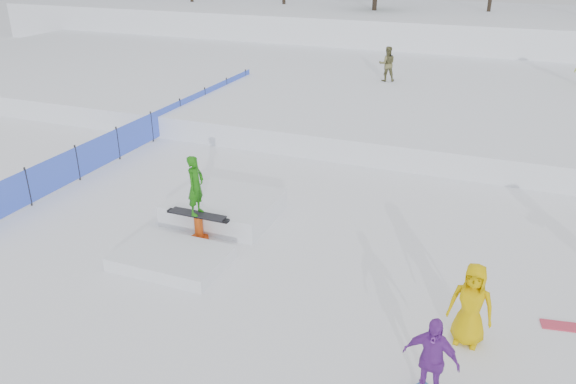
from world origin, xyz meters
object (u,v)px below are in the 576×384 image
at_px(walker_olive, 387,64).
at_px(spectator_purple, 431,360).
at_px(safety_fence, 152,127).
at_px(spectator_yellow, 471,305).
at_px(jib_rail_feature, 211,218).

height_order(walker_olive, spectator_purple, walker_olive).
relative_size(safety_fence, spectator_purple, 10.75).
distance_m(walker_olive, spectator_purple, 18.42).
bearing_deg(safety_fence, spectator_purple, -38.70).
relative_size(safety_fence, walker_olive, 10.52).
height_order(spectator_purple, spectator_yellow, spectator_yellow).
distance_m(spectator_purple, spectator_yellow, 1.68).
bearing_deg(spectator_purple, walker_olive, 112.19).
height_order(spectator_purple, jib_rail_feature, jib_rail_feature).
height_order(safety_fence, walker_olive, walker_olive).
xyz_separation_m(spectator_purple, jib_rail_feature, (-5.85, 3.72, -0.44)).
xyz_separation_m(walker_olive, jib_rail_feature, (-1.15, -14.08, -1.26)).
bearing_deg(spectator_yellow, spectator_purple, -100.51).
relative_size(walker_olive, spectator_purple, 1.02).
relative_size(spectator_purple, spectator_yellow, 0.95).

